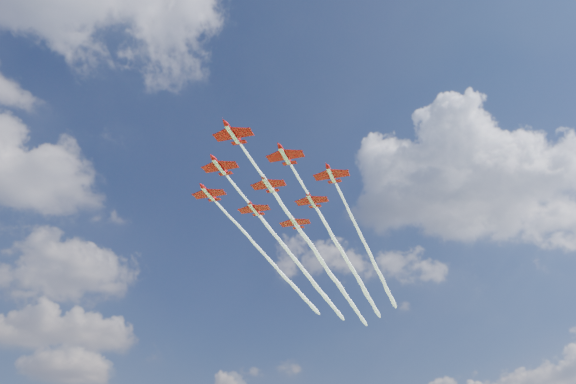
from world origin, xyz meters
TOP-DOWN VIEW (x-y plane):
  - jet_lead at (32.53, 25.60)m, footprint 93.36×84.35m
  - jet_row2_port at (45.67, 27.25)m, footprint 93.36×84.35m
  - jet_row2_starb at (35.52, 38.50)m, footprint 93.36×84.35m
  - jet_row3_port at (58.80, 28.89)m, footprint 93.36×84.35m
  - jet_row3_centre at (48.66, 40.14)m, footprint 93.36×84.35m
  - jet_row3_starb at (38.51, 51.40)m, footprint 93.36×84.35m
  - jet_row4_port at (61.79, 41.79)m, footprint 93.36×84.35m
  - jet_row4_starb at (51.65, 53.04)m, footprint 93.36×84.35m
  - jet_tail at (64.79, 54.68)m, footprint 93.36×84.35m

SIDE VIEW (x-z plane):
  - jet_lead at x=32.53m, z-range 83.89..86.22m
  - jet_row2_port at x=45.67m, z-range 83.89..86.22m
  - jet_row2_starb at x=35.52m, z-range 83.89..86.22m
  - jet_row3_port at x=58.80m, z-range 83.89..86.22m
  - jet_row3_centre at x=48.66m, z-range 83.89..86.22m
  - jet_row3_starb at x=38.51m, z-range 83.89..86.22m
  - jet_row4_port at x=61.79m, z-range 83.89..86.22m
  - jet_row4_starb at x=51.65m, z-range 83.89..86.22m
  - jet_tail at x=64.79m, z-range 83.89..86.22m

